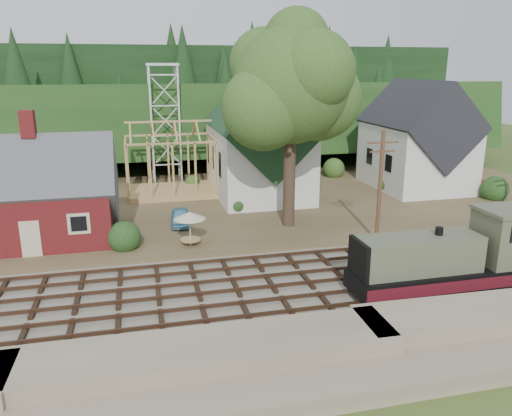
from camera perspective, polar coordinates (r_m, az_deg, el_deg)
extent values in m
plane|color=#384C1E|center=(29.30, 5.78, -8.60)|extent=(140.00, 140.00, 0.00)
cube|color=#7F7259|center=(22.46, 13.26, -17.20)|extent=(64.00, 5.00, 1.60)
cube|color=#726B5B|center=(29.27, 5.79, -8.45)|extent=(64.00, 11.00, 0.16)
cube|color=brown|center=(45.63, -1.66, 0.69)|extent=(64.00, 26.00, 0.30)
cube|color=#1E3F19|center=(68.78, -5.85, 5.66)|extent=(70.00, 28.96, 12.74)
cube|color=black|center=(84.46, -7.37, 7.51)|extent=(80.00, 20.00, 12.00)
cube|color=#531314|center=(38.06, -23.57, -0.56)|extent=(10.00, 7.00, 3.80)
cube|color=#4C4C51|center=(37.61, -23.89, 2.22)|extent=(10.80, 7.41, 7.41)
cube|color=#531314|center=(36.94, -24.64, 8.71)|extent=(0.90, 0.90, 1.80)
cube|color=beige|center=(34.95, -24.36, -3.25)|extent=(1.20, 0.06, 2.40)
cube|color=silver|center=(47.23, 0.19, 5.38)|extent=(8.00, 12.00, 6.40)
cube|color=#18351E|center=(46.75, 0.19, 9.24)|extent=(8.40, 12.96, 8.40)
cube|color=silver|center=(40.78, 2.24, 11.08)|extent=(2.40, 2.40, 4.00)
cone|color=#18351E|center=(40.64, 2.30, 15.72)|extent=(5.37, 5.37, 2.60)
cube|color=silver|center=(52.46, 17.78, 5.68)|extent=(8.00, 10.00, 6.40)
cube|color=black|center=(52.03, 18.08, 9.15)|extent=(8.40, 10.80, 8.40)
cube|color=tan|center=(48.59, -9.59, 1.90)|extent=(8.00, 6.00, 0.50)
cube|color=tan|center=(47.45, -9.96, 9.71)|extent=(8.00, 0.18, 0.18)
cube|color=silver|center=(52.05, -11.83, 9.15)|extent=(0.18, 0.18, 12.00)
cube|color=silver|center=(52.21, -8.72, 9.32)|extent=(0.18, 0.18, 12.00)
cube|color=silver|center=(54.83, -11.95, 9.47)|extent=(0.18, 0.18, 12.00)
cube|color=silver|center=(54.99, -8.99, 9.63)|extent=(0.18, 0.18, 12.00)
cube|color=silver|center=(53.19, -10.71, 15.83)|extent=(3.20, 3.20, 0.25)
cylinder|color=#38281E|center=(37.62, 3.83, 3.87)|extent=(0.90, 0.90, 8.00)
sphere|color=#36511E|center=(36.83, 4.02, 13.82)|extent=(8.40, 8.40, 8.40)
sphere|color=#36511E|center=(38.64, 7.16, 12.34)|extent=(6.40, 6.40, 6.40)
sphere|color=#36511E|center=(35.54, 0.92, 11.36)|extent=(6.00, 6.00, 6.00)
cylinder|color=#4C331E|center=(35.24, 13.96, 2.11)|extent=(0.28, 0.28, 8.00)
cube|color=#4C331E|center=(34.65, 14.32, 7.26)|extent=(2.20, 0.12, 0.12)
cube|color=#4C331E|center=(34.74, 14.25, 6.28)|extent=(1.80, 0.12, 0.12)
cube|color=black|center=(29.87, 21.09, -8.48)|extent=(11.14, 2.32, 0.33)
cube|color=black|center=(29.61, 21.23, -7.24)|extent=(11.14, 2.69, 1.02)
cube|color=#494D38|center=(27.99, 18.07, -4.99)|extent=(6.69, 2.14, 1.95)
cube|color=#494D38|center=(31.04, 26.98, -2.92)|extent=(3.34, 2.60, 2.97)
cube|color=#52111A|center=(28.60, 22.77, -8.23)|extent=(11.14, 0.04, 0.65)
cube|color=#52111A|center=(30.64, 19.79, -6.31)|extent=(11.14, 0.04, 0.65)
cylinder|color=black|center=(28.23, 20.19, -2.71)|extent=(0.41, 0.41, 0.65)
imported|color=#60AECE|center=(38.91, -8.62, -1.01)|extent=(1.69, 3.73, 1.24)
imported|color=red|center=(53.42, 23.52, 2.50)|extent=(5.11, 3.24, 1.31)
cylinder|color=silver|center=(34.14, -7.53, -2.57)|extent=(0.10, 0.10, 2.15)
cylinder|color=tan|center=(34.35, -7.50, -3.58)|extent=(1.37, 1.37, 0.08)
cone|color=beige|center=(33.82, -7.60, -0.84)|extent=(2.15, 2.15, 0.49)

